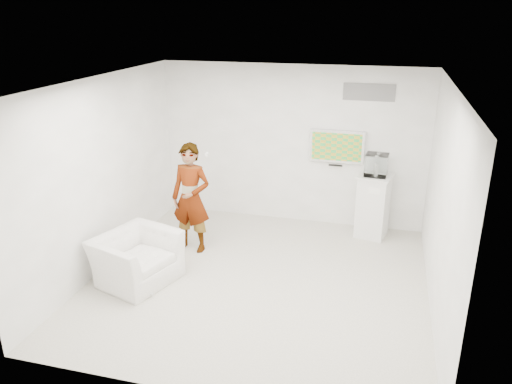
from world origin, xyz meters
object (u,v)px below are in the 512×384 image
(person, at_px, (191,198))
(armchair, at_px, (136,258))
(pedestal, at_px, (373,206))
(floor_uplight, at_px, (376,224))
(tv, at_px, (337,146))

(person, xyz_separation_m, armchair, (-0.42, -1.22, -0.56))
(person, bearing_deg, pedestal, 29.43)
(floor_uplight, bearing_deg, pedestal, -109.90)
(person, height_order, armchair, person)
(person, bearing_deg, tv, 42.14)
(pedestal, bearing_deg, floor_uplight, 70.10)
(armchair, relative_size, floor_uplight, 4.25)
(tv, height_order, person, person)
(tv, bearing_deg, pedestal, -24.51)
(person, xyz_separation_m, pedestal, (2.96, 1.34, -0.36))
(pedestal, bearing_deg, person, -155.55)
(pedestal, relative_size, floor_uplight, 4.30)
(tv, relative_size, armchair, 0.87)
(person, height_order, floor_uplight, person)
(tv, xyz_separation_m, pedestal, (0.74, -0.34, -0.97))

